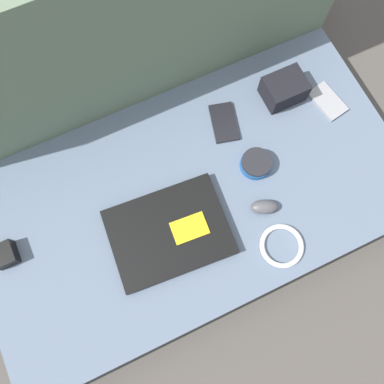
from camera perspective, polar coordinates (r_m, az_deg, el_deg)
The scene contains 11 objects.
ground_plane at distance 1.12m, azimuth 0.00°, elevation -1.97°, with size 8.00×8.00×0.00m, color #4C4742.
couch_seat at distance 1.06m, azimuth 0.00°, elevation -1.19°, with size 1.16×0.62×0.12m.
couch_backrest at distance 1.04m, azimuth -10.43°, elevation 22.40°, with size 1.16×0.20×0.57m.
laptop at distance 0.96m, azimuth -3.50°, elevation -6.10°, with size 0.31×0.24×0.03m.
computer_mouse at distance 0.99m, azimuth 10.98°, elevation -2.23°, with size 0.08×0.06×0.03m.
speaker_puck at distance 1.02m, azimuth 9.80°, elevation 4.18°, with size 0.08×0.08×0.03m.
phone_silver at distance 1.16m, azimuth 19.94°, elevation 12.88°, with size 0.08×0.12×0.01m.
phone_black at distance 1.07m, azimuth 4.89°, elevation 10.50°, with size 0.09×0.13×0.01m.
camera_pouch at distance 1.11m, azimuth 13.84°, elevation 15.00°, with size 0.11×0.09×0.07m.
charger_brick at distance 1.06m, azimuth -26.60°, elevation -8.54°, with size 0.05×0.06×0.04m.
cable_coil at distance 0.99m, azimuth 13.52°, elevation -7.96°, with size 0.11×0.11×0.01m.
Camera 1 is at (-0.11, -0.24, 1.09)m, focal length 35.00 mm.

